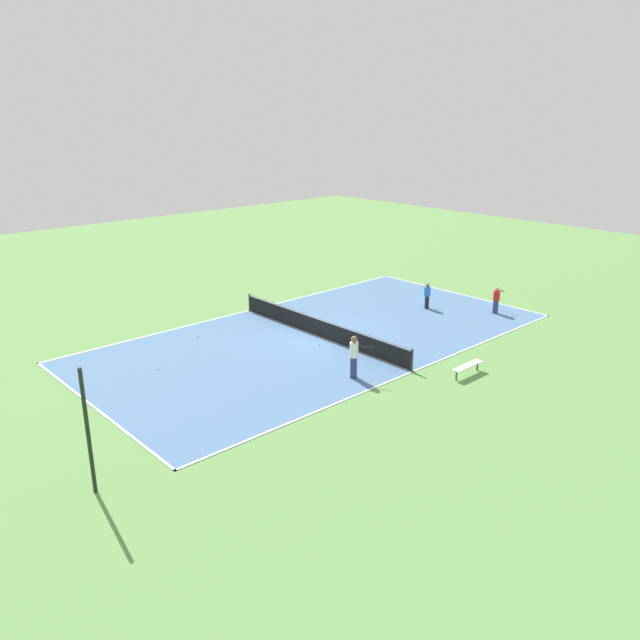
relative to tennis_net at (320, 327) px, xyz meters
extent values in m
plane|color=#60934C|center=(0.00, 0.00, -0.52)|extent=(80.00, 80.00, 0.00)
cube|color=#4C729E|center=(0.00, 0.00, -0.51)|extent=(11.93, 23.17, 0.02)
cube|color=white|center=(-5.91, 0.00, -0.50)|extent=(0.10, 23.17, 0.00)
cube|color=white|center=(5.91, 0.00, -0.50)|extent=(0.10, 23.17, 0.00)
cube|color=white|center=(0.00, -11.54, -0.50)|extent=(11.93, 0.10, 0.00)
cube|color=white|center=(0.00, 11.54, -0.50)|extent=(11.93, 0.10, 0.00)
cube|color=white|center=(0.00, 0.00, -0.50)|extent=(11.93, 0.10, 0.00)
cylinder|color=black|center=(-5.81, 0.00, -0.01)|extent=(0.10, 0.10, 0.99)
cylinder|color=black|center=(5.81, 0.00, -0.01)|extent=(0.10, 0.10, 0.99)
cube|color=black|center=(0.00, 0.00, -0.03)|extent=(11.63, 0.03, 0.94)
cube|color=white|center=(0.00, 0.00, 0.41)|extent=(11.63, 0.04, 0.06)
cube|color=silver|center=(-7.67, -1.40, -0.09)|extent=(0.36, 1.81, 0.04)
cylinder|color=#4C4C51|center=(-7.67, -2.16, -0.32)|extent=(0.08, 0.08, 0.41)
cylinder|color=#4C4C51|center=(-7.67, -0.65, -0.32)|extent=(0.08, 0.08, 0.41)
cube|color=navy|center=(-4.64, 2.35, -0.04)|extent=(0.32, 0.31, 0.92)
cylinder|color=white|center=(-4.64, 2.35, 0.74)|extent=(0.50, 0.50, 0.65)
sphere|color=brown|center=(-4.64, 2.35, 1.20)|extent=(0.28, 0.28, 0.28)
cylinder|color=#262626|center=(-4.90, 2.17, 0.91)|extent=(0.25, 0.19, 0.03)
torus|color=black|center=(-5.13, 2.01, 0.91)|extent=(0.42, 0.42, 0.02)
cube|color=navy|center=(-3.70, -9.79, -0.13)|extent=(0.23, 0.27, 0.75)
cylinder|color=red|center=(-3.70, -9.79, 0.51)|extent=(0.40, 0.40, 0.52)
sphere|color=tan|center=(-3.70, -9.79, 0.88)|extent=(0.22, 0.22, 0.22)
cylinder|color=#262626|center=(-3.66, -10.11, 0.64)|extent=(0.06, 0.28, 0.03)
torus|color=black|center=(-3.63, -10.39, 0.64)|extent=(0.33, 0.33, 0.02)
cube|color=black|center=(-0.56, -7.71, -0.14)|extent=(0.32, 0.32, 0.72)
cylinder|color=blue|center=(-0.56, -7.71, 0.48)|extent=(0.51, 0.51, 0.51)
sphere|color=brown|center=(-0.56, -7.71, 0.84)|extent=(0.22, 0.22, 0.22)
cylinder|color=#262626|center=(-0.32, -7.92, 0.60)|extent=(0.23, 0.21, 0.03)
torus|color=black|center=(-0.11, -8.10, 0.60)|extent=(0.43, 0.43, 0.02)
sphere|color=#CCE033|center=(5.35, -0.07, -0.47)|extent=(0.07, 0.07, 0.07)
sphere|color=#CCE033|center=(1.68, 7.99, -0.47)|extent=(0.07, 0.07, 0.07)
sphere|color=#CCE033|center=(-0.83, 0.81, -0.47)|extent=(0.07, 0.07, 0.07)
sphere|color=#CCE033|center=(4.13, 4.45, -0.47)|extent=(0.07, 0.07, 0.07)
cylinder|color=black|center=(-5.34, 13.83, 1.44)|extent=(0.12, 0.12, 3.93)
camera|label=1|loc=(-21.38, 19.62, 9.99)|focal=35.00mm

